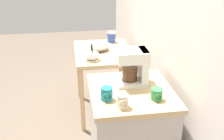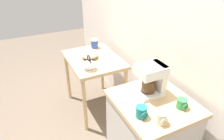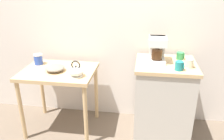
# 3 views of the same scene
# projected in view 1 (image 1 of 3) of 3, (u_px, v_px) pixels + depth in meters

# --- Properties ---
(ground_plane) EXTENTS (8.00, 8.00, 0.00)m
(ground_plane) POSITION_uv_depth(u_px,v_px,m) (114.00, 140.00, 2.84)
(ground_plane) COLOR #6B5B4C
(back_wall) EXTENTS (4.40, 0.10, 2.80)m
(back_wall) POSITION_uv_depth(u_px,v_px,m) (168.00, 1.00, 2.24)
(back_wall) COLOR silver
(back_wall) RESTS_ON ground_plane
(wooden_table) EXTENTS (0.80, 0.61, 0.76)m
(wooden_table) POSITION_uv_depth(u_px,v_px,m) (103.00, 60.00, 3.09)
(wooden_table) COLOR tan
(wooden_table) RESTS_ON ground_plane
(bowl_stoneware) EXTENTS (0.21, 0.21, 0.06)m
(bowl_stoneware) POSITION_uv_depth(u_px,v_px,m) (99.00, 47.00, 3.04)
(bowl_stoneware) COLOR gray
(bowl_stoneware) RESTS_ON wooden_table
(teakettle) EXTENTS (0.18, 0.15, 0.17)m
(teakettle) POSITION_uv_depth(u_px,v_px,m) (92.00, 55.00, 2.77)
(teakettle) COLOR white
(teakettle) RESTS_ON wooden_table
(canister_enamel) EXTENTS (0.10, 0.10, 0.12)m
(canister_enamel) POSITION_uv_depth(u_px,v_px,m) (111.00, 37.00, 3.30)
(canister_enamel) COLOR #2D4CAD
(canister_enamel) RESTS_ON wooden_table
(coffee_maker) EXTENTS (0.18, 0.22, 0.26)m
(coffee_maker) POSITION_uv_depth(u_px,v_px,m) (134.00, 65.00, 1.99)
(coffee_maker) COLOR white
(coffee_maker) RESTS_ON kitchen_counter
(mug_small_cream) EXTENTS (0.08, 0.07, 0.09)m
(mug_small_cream) POSITION_uv_depth(u_px,v_px,m) (123.00, 101.00, 1.72)
(mug_small_cream) COLOR beige
(mug_small_cream) RESTS_ON kitchen_counter
(mug_tall_green) EXTENTS (0.08, 0.08, 0.08)m
(mug_tall_green) POSITION_uv_depth(u_px,v_px,m) (157.00, 94.00, 1.81)
(mug_tall_green) COLOR #338C4C
(mug_tall_green) RESTS_ON kitchen_counter
(mug_dark_teal) EXTENTS (0.09, 0.08, 0.09)m
(mug_dark_teal) POSITION_uv_depth(u_px,v_px,m) (107.00, 94.00, 1.81)
(mug_dark_teal) COLOR teal
(mug_dark_teal) RESTS_ON kitchen_counter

